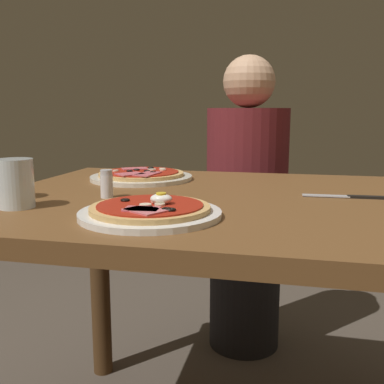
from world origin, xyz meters
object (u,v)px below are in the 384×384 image
(water_glass_far, at_px, (3,182))
(diner_person, at_px, (246,214))
(pizza_foreground, at_px, (150,211))
(water_glass_near, at_px, (16,187))
(dining_table, at_px, (236,243))
(pizza_across_left, at_px, (141,176))
(salt_shaker, at_px, (107,184))
(knife, at_px, (350,197))

(water_glass_far, xyz_separation_m, diner_person, (0.48, 0.86, -0.24))
(diner_person, bearing_deg, pizza_foreground, 84.80)
(water_glass_near, bearing_deg, dining_table, 27.18)
(pizza_across_left, bearing_deg, water_glass_near, -106.10)
(dining_table, height_order, water_glass_far, water_glass_far)
(pizza_foreground, xyz_separation_m, water_glass_far, (-0.39, 0.10, 0.03))
(salt_shaker, bearing_deg, dining_table, 14.83)
(knife, height_order, salt_shaker, salt_shaker)
(pizza_across_left, distance_m, water_glass_near, 0.46)
(pizza_foreground, xyz_separation_m, pizza_across_left, (-0.18, 0.46, -0.00))
(salt_shaker, height_order, diner_person, diner_person)
(salt_shaker, relative_size, diner_person, 0.06)
(knife, bearing_deg, diner_person, 115.50)
(pizza_across_left, distance_m, diner_person, 0.61)
(pizza_foreground, distance_m, pizza_across_left, 0.49)
(salt_shaker, bearing_deg, knife, 12.75)
(water_glass_far, bearing_deg, knife, 13.91)
(pizza_across_left, bearing_deg, diner_person, 62.01)
(water_glass_near, height_order, knife, water_glass_near)
(pizza_across_left, relative_size, diner_person, 0.26)
(dining_table, bearing_deg, water_glass_near, -152.82)
(salt_shaker, bearing_deg, pizza_foreground, -45.44)
(pizza_across_left, xyz_separation_m, diner_person, (0.27, 0.50, -0.22))
(dining_table, bearing_deg, salt_shaker, -165.17)
(pizza_across_left, distance_m, salt_shaker, 0.29)
(dining_table, bearing_deg, water_glass_far, -164.36)
(water_glass_near, height_order, water_glass_far, water_glass_near)
(pizza_across_left, bearing_deg, pizza_foreground, -68.66)
(diner_person, bearing_deg, water_glass_far, 60.86)
(knife, relative_size, salt_shaker, 2.92)
(knife, bearing_deg, pizza_across_left, 164.33)
(pizza_across_left, relative_size, knife, 1.56)
(dining_table, xyz_separation_m, water_glass_near, (-0.44, -0.23, 0.16))
(pizza_foreground, height_order, salt_shaker, salt_shaker)
(dining_table, bearing_deg, diner_person, 94.15)
(pizza_foreground, bearing_deg, diner_person, 84.80)
(pizza_foreground, xyz_separation_m, diner_person, (0.09, 0.96, -0.22))
(water_glass_near, relative_size, diner_person, 0.09)
(dining_table, distance_m, diner_person, 0.72)
(water_glass_far, distance_m, salt_shaker, 0.24)
(dining_table, height_order, pizza_across_left, pizza_across_left)
(water_glass_far, bearing_deg, dining_table, 15.64)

